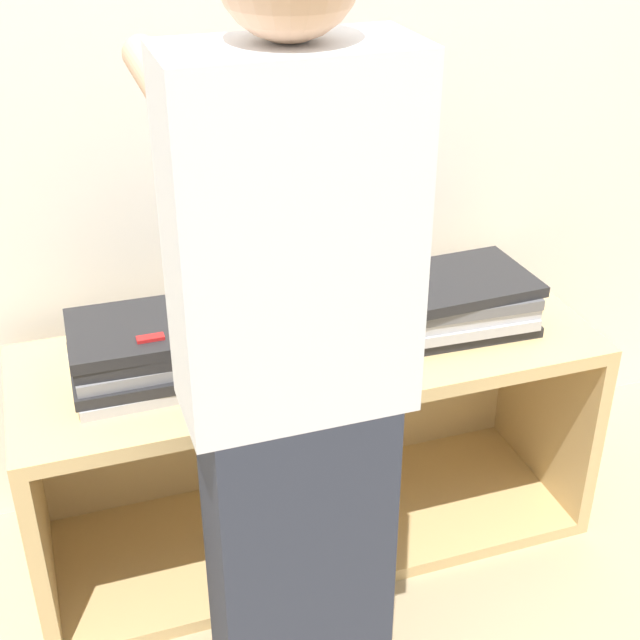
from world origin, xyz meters
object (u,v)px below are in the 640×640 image
Objects in this scene: laptop_open at (303,319)px; laptop_stack_left at (151,351)px; laptop_stack_right at (455,301)px; person at (294,385)px.

laptop_open is 0.96× the size of laptop_stack_left.
laptop_stack_right is at bearing -8.20° from laptop_open.
laptop_stack_right is (0.38, -0.06, 0.01)m from laptop_open.
person is at bearing -109.10° from laptop_open.
laptop_stack_left is 0.76m from laptop_stack_right.
laptop_open is 0.60m from person.
laptop_stack_left is (-0.38, -0.05, 0.01)m from laptop_open.
laptop_open is 0.22× the size of person.
person reaches higher than laptop_stack_right.
laptop_stack_left is 0.55m from person.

